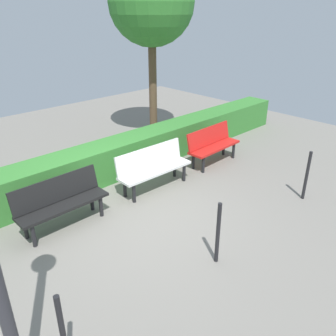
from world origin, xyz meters
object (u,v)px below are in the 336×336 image
bench_red (212,144)px  tree_near (151,3)px  bench_white (153,166)px  bench_black (61,201)px

bench_red → tree_near: tree_near is taller
bench_red → bench_white: bench_white is taller
bench_red → bench_black: (3.91, -0.05, 0.00)m
bench_red → bench_black: same height
bench_red → bench_white: size_ratio=0.90×
bench_white → tree_near: bearing=-130.0°
bench_white → bench_red: bearing=-178.8°
bench_red → tree_near: size_ratio=0.32×
bench_white → bench_black: bench_white is taller
bench_red → bench_white: 1.87m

